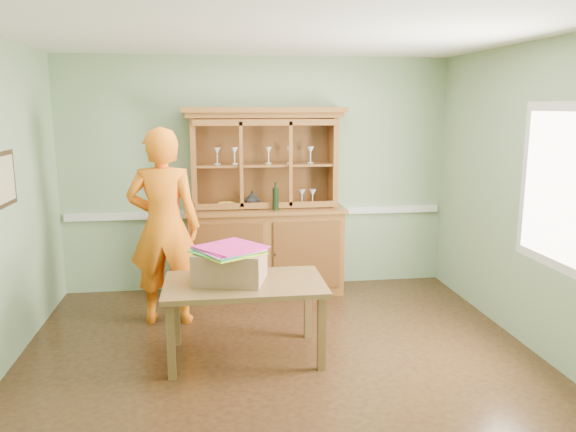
{
  "coord_description": "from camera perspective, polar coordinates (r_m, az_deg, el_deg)",
  "views": [
    {
      "loc": [
        -0.55,
        -4.52,
        2.15
      ],
      "look_at": [
        0.13,
        0.4,
        1.17
      ],
      "focal_mm": 35.0,
      "sensor_mm": 36.0,
      "label": 1
    }
  ],
  "objects": [
    {
      "name": "floor",
      "position": [
        5.04,
        -0.88,
        -14.07
      ],
      "size": [
        4.5,
        4.5,
        0.0
      ],
      "primitive_type": "plane",
      "color": "#4A2F17",
      "rests_on": "ground"
    },
    {
      "name": "ceiling",
      "position": [
        4.59,
        -0.99,
        18.09
      ],
      "size": [
        4.5,
        4.5,
        0.0
      ],
      "primitive_type": "plane",
      "rotation": [
        3.14,
        0.0,
        0.0
      ],
      "color": "white",
      "rests_on": "wall_back"
    },
    {
      "name": "wall_back",
      "position": [
        6.59,
        -3.06,
        4.21
      ],
      "size": [
        4.5,
        0.0,
        4.5
      ],
      "primitive_type": "plane",
      "rotation": [
        1.57,
        0.0,
        0.0
      ],
      "color": "gray",
      "rests_on": "floor"
    },
    {
      "name": "wall_right",
      "position": [
        5.38,
        23.61,
        1.71
      ],
      "size": [
        0.0,
        4.0,
        4.0
      ],
      "primitive_type": "plane",
      "rotation": [
        1.57,
        0.0,
        -1.57
      ],
      "color": "gray",
      "rests_on": "floor"
    },
    {
      "name": "wall_front",
      "position": [
        2.7,
        4.28,
        -6.02
      ],
      "size": [
        4.5,
        0.0,
        4.5
      ],
      "primitive_type": "plane",
      "rotation": [
        -1.57,
        0.0,
        0.0
      ],
      "color": "gray",
      "rests_on": "floor"
    },
    {
      "name": "chair_rail",
      "position": [
        6.64,
        -3.0,
        0.32
      ],
      "size": [
        4.41,
        0.05,
        0.08
      ],
      "primitive_type": "cube",
      "color": "silver",
      "rests_on": "wall_back"
    },
    {
      "name": "framed_map",
      "position": [
        5.14,
        -26.94,
        3.28
      ],
      "size": [
        0.03,
        0.6,
        0.46
      ],
      "color": "#332214",
      "rests_on": "wall_left"
    },
    {
      "name": "window_panel",
      "position": [
        5.1,
        25.28,
        2.8
      ],
      "size": [
        0.03,
        0.96,
        1.36
      ],
      "color": "silver",
      "rests_on": "wall_right"
    },
    {
      "name": "china_hutch",
      "position": [
        6.46,
        -2.32,
        -1.33
      ],
      "size": [
        1.81,
        0.6,
        2.13
      ],
      "color": "brown",
      "rests_on": "floor"
    },
    {
      "name": "dining_table",
      "position": [
        4.83,
        -4.44,
        -7.58
      ],
      "size": [
        1.36,
        0.82,
        0.68
      ],
      "rotation": [
        0.0,
        0.0,
        -0.0
      ],
      "color": "brown",
      "rests_on": "floor"
    },
    {
      "name": "cardboard_box",
      "position": [
        4.8,
        -5.89,
        -5.06
      ],
      "size": [
        0.66,
        0.58,
        0.26
      ],
      "primitive_type": "cube",
      "rotation": [
        0.0,
        0.0,
        -0.26
      ],
      "color": "#91674A",
      "rests_on": "dining_table"
    },
    {
      "name": "kite_stack",
      "position": [
        4.71,
        -6.04,
        -3.38
      ],
      "size": [
        0.65,
        0.65,
        0.05
      ],
      "rotation": [
        0.0,
        0.0,
        0.59
      ],
      "color": "#C1F31E",
      "rests_on": "cardboard_box"
    },
    {
      "name": "person",
      "position": [
        5.64,
        -12.49,
        -1.08
      ],
      "size": [
        0.76,
        0.54,
        1.95
      ],
      "primitive_type": "imported",
      "rotation": [
        0.0,
        0.0,
        3.04
      ],
      "color": "orange",
      "rests_on": "floor"
    }
  ]
}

